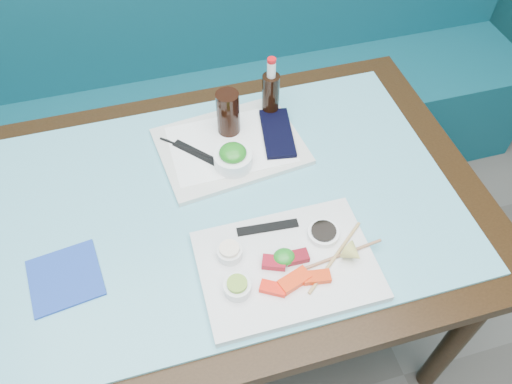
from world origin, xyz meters
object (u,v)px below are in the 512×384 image
object	(u,v)px
booth_bench	(175,104)
cola_bottle_body	(271,96)
serving_tray	(230,146)
sashimi_plate	(287,266)
dining_table	(215,224)
blue_napkin	(65,278)
cola_glass	(228,113)
seaweed_bowl	(233,160)

from	to	relation	value
booth_bench	cola_bottle_body	xyz separation A→B (m)	(0.23, -0.57, 0.45)
serving_tray	sashimi_plate	bearing A→B (deg)	-91.95
dining_table	cola_bottle_body	xyz separation A→B (m)	(0.23, 0.27, 0.16)
booth_bench	serving_tray	world-z (taller)	booth_bench
dining_table	serving_tray	size ratio (longest dim) A/B	3.67
booth_bench	blue_napkin	distance (m)	1.10
booth_bench	cola_glass	world-z (taller)	booth_bench
booth_bench	sashimi_plate	world-z (taller)	booth_bench
seaweed_bowl	cola_glass	bearing A→B (deg)	81.25
cola_bottle_body	dining_table	bearing A→B (deg)	-130.40
sashimi_plate	serving_tray	size ratio (longest dim) A/B	1.04
cola_glass	blue_napkin	size ratio (longest dim) A/B	0.84
dining_table	sashimi_plate	xyz separation A→B (m)	(0.12, -0.23, 0.10)
blue_napkin	seaweed_bowl	bearing A→B (deg)	26.05
booth_bench	sashimi_plate	xyz separation A→B (m)	(0.12, -1.07, 0.39)
cola_glass	booth_bench	bearing A→B (deg)	99.21
sashimi_plate	cola_glass	bearing A→B (deg)	93.11
serving_tray	dining_table	bearing A→B (deg)	-123.72
sashimi_plate	dining_table	bearing A→B (deg)	118.35
dining_table	seaweed_bowl	size ratio (longest dim) A/B	13.71
seaweed_bowl	cola_bottle_body	distance (m)	0.24
dining_table	booth_bench	bearing A→B (deg)	90.00
sashimi_plate	blue_napkin	bearing A→B (deg)	167.56
dining_table	serving_tray	xyz separation A→B (m)	(0.09, 0.17, 0.10)
serving_tray	seaweed_bowl	distance (m)	0.08
dining_table	cola_glass	distance (m)	0.30
sashimi_plate	blue_napkin	xyz separation A→B (m)	(-0.49, 0.11, -0.01)
seaweed_bowl	cola_glass	xyz separation A→B (m)	(0.02, 0.13, 0.04)
booth_bench	cola_glass	bearing A→B (deg)	-80.79
blue_napkin	cola_glass	bearing A→B (deg)	36.73
serving_tray	cola_bottle_body	xyz separation A→B (m)	(0.14, 0.10, 0.06)
serving_tray	cola_bottle_body	size ratio (longest dim) A/B	2.71
sashimi_plate	cola_bottle_body	distance (m)	0.52
dining_table	blue_napkin	world-z (taller)	blue_napkin
booth_bench	cola_bottle_body	bearing A→B (deg)	-67.60
booth_bench	dining_table	world-z (taller)	booth_bench
cola_glass	cola_bottle_body	distance (m)	0.14
sashimi_plate	serving_tray	world-z (taller)	sashimi_plate
serving_tray	cola_bottle_body	bearing A→B (deg)	27.87
sashimi_plate	blue_napkin	distance (m)	0.50
booth_bench	seaweed_bowl	bearing A→B (deg)	-83.91
sashimi_plate	cola_glass	distance (m)	0.46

